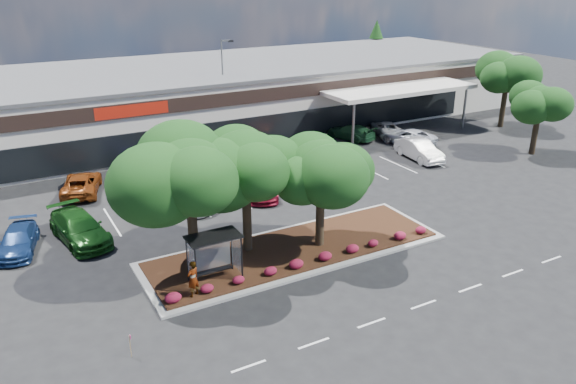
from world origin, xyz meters
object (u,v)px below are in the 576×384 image
light_pole (224,96)px  survey_stake (130,343)px  car_0 (18,240)px  car_1 (80,228)px

light_pole → survey_stake: (-16.80, -29.02, -3.49)m
light_pole → car_0: light_pole is taller
light_pole → survey_stake: 33.71m
car_0 → light_pole: bearing=52.9°
light_pole → survey_stake: bearing=-120.1°
car_0 → car_1: car_1 is taller
car_0 → car_1: bearing=8.3°
survey_stake → car_0: bearing=104.2°
survey_stake → car_1: 12.62m
light_pole → car_0: (-20.07, -16.05, -3.52)m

